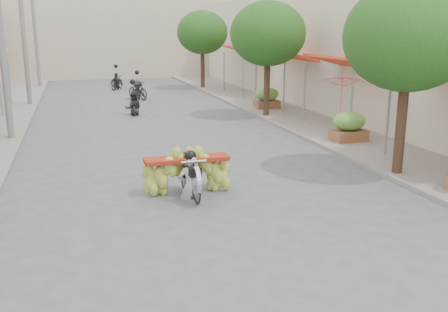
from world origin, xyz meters
TOP-DOWN VIEW (x-y plane):
  - ground at (0.00, 0.00)m, footprint 120.00×120.00m
  - sidewalk_right at (7.00, 15.00)m, footprint 4.00×60.00m
  - shophouse_row_right at (11.99, 14.00)m, footprint 9.77×40.00m
  - far_building at (0.00, 38.00)m, footprint 20.00×6.00m
  - utility_pole_mid at (-5.40, 12.00)m, footprint 0.60×0.24m
  - utility_pole_far at (-5.40, 21.00)m, footprint 0.60×0.24m
  - utility_pole_back at (-5.40, 30.00)m, footprint 0.60×0.24m
  - street_tree_near at (5.40, 4.00)m, footprint 3.40×3.40m
  - street_tree_mid at (5.40, 14.00)m, footprint 3.40×3.40m
  - street_tree_far at (5.40, 26.00)m, footprint 3.40×3.40m
  - produce_crate_mid at (6.20, 8.00)m, footprint 1.20×0.88m
  - produce_crate_far at (6.20, 16.00)m, footprint 1.20×0.88m
  - banana_motorbike at (-0.51, 4.01)m, footprint 2.20×1.90m
  - market_umbrella at (5.87, 8.05)m, footprint 2.32×2.32m
  - pedestrian at (5.96, 16.28)m, footprint 0.92×0.58m
  - bg_motorbike_a at (-0.42, 16.48)m, footprint 0.83×1.44m
  - bg_motorbike_b at (0.45, 21.90)m, footprint 1.33×1.91m
  - bg_motorbike_c at (-0.29, 27.43)m, footprint 1.37×1.91m

SIDE VIEW (x-z plane):
  - ground at x=0.00m, z-range 0.00..0.00m
  - sidewalk_right at x=7.00m, z-range 0.00..0.12m
  - banana_motorbike at x=-0.51m, z-range -0.32..1.68m
  - produce_crate_mid at x=6.20m, z-range 0.13..1.29m
  - produce_crate_far at x=6.20m, z-range 0.13..1.29m
  - bg_motorbike_c at x=-0.29m, z-range -0.20..1.75m
  - bg_motorbike_a at x=-0.42m, z-range -0.19..1.76m
  - bg_motorbike_b at x=0.45m, z-range -0.15..1.80m
  - pedestrian at x=5.96m, z-range 0.12..1.92m
  - market_umbrella at x=5.87m, z-range 1.60..3.32m
  - shophouse_row_right at x=11.99m, z-range 0.00..6.00m
  - far_building at x=0.00m, z-range 0.00..7.00m
  - street_tree_near at x=5.40m, z-range 1.16..6.41m
  - street_tree_mid at x=5.40m, z-range 1.16..6.41m
  - street_tree_far at x=5.40m, z-range 1.16..6.41m
  - utility_pole_mid at x=-5.40m, z-range 0.03..8.03m
  - utility_pole_far at x=-5.40m, z-range 0.03..8.03m
  - utility_pole_back at x=-5.40m, z-range 0.03..8.03m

